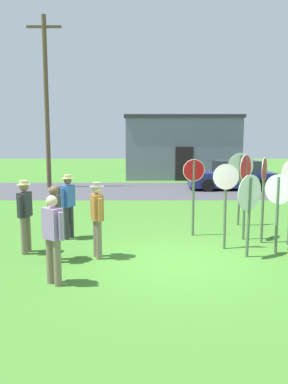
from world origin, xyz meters
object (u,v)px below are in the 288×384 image
(stop_sign_leaning_right, at_px, (263,186))
(parked_car_on_street, at_px, (231,176))
(stop_sign_rear_right, at_px, (249,201))
(stop_sign_nearest, at_px, (225,193))
(stop_sign_center_cluster, at_px, (193,185))
(person_holding_notes, at_px, (67,202))
(stop_sign_leaning_left, at_px, (277,201))
(person_with_sunhat, at_px, (97,215))
(person_on_left, at_px, (54,219))
(person_in_blue, at_px, (52,235))
(stop_sign_far_back, at_px, (239,176))
(stop_sign_tallest, at_px, (245,182))
(utility_pole, at_px, (46,100))
(person_in_dark_shirt, at_px, (24,212))

(stop_sign_leaning_right, bearing_deg, parked_car_on_street, 81.71)
(stop_sign_rear_right, bearing_deg, stop_sign_nearest, 118.49)
(stop_sign_center_cluster, bearing_deg, stop_sign_leaning_right, -24.09)
(stop_sign_rear_right, relative_size, person_holding_notes, 1.10)
(stop_sign_leaning_left, height_order, person_holding_notes, stop_sign_leaning_left)
(stop_sign_nearest, relative_size, person_with_sunhat, 1.21)
(person_on_left, distance_m, person_in_blue, 1.42)
(person_with_sunhat, bearing_deg, stop_sign_rear_right, 0.71)
(stop_sign_leaning_left, xyz_separation_m, person_holding_notes, (-5.19, 1.36, -0.26))
(parked_car_on_street, xyz_separation_m, person_in_blue, (-6.27, -13.32, 0.26))
(stop_sign_far_back, distance_m, person_with_sunhat, 5.21)
(stop_sign_tallest, relative_size, person_on_left, 1.35)
(stop_sign_nearest, bearing_deg, stop_sign_leaning_right, 25.21)
(stop_sign_center_cluster, bearing_deg, utility_pole, 121.85)
(utility_pole, height_order, stop_sign_rear_right, utility_pole)
(person_on_left, relative_size, person_in_dark_shirt, 0.97)
(person_holding_notes, distance_m, person_with_sunhat, 1.99)
(person_holding_notes, bearing_deg, stop_sign_nearest, -13.27)
(stop_sign_rear_right, height_order, stop_sign_leaning_left, stop_sign_rear_right)
(stop_sign_center_cluster, bearing_deg, stop_sign_far_back, 38.29)
(person_holding_notes, xyz_separation_m, person_with_sunhat, (1.00, -1.72, -0.03))
(stop_sign_tallest, height_order, person_holding_notes, stop_sign_tallest)
(stop_sign_rear_right, xyz_separation_m, person_on_left, (-4.34, -0.29, -0.35))
(stop_sign_tallest, bearing_deg, person_in_dark_shirt, -167.27)
(stop_sign_rear_right, bearing_deg, stop_sign_tallest, 79.15)
(stop_sign_leaning_right, distance_m, person_on_left, 5.28)
(stop_sign_tallest, height_order, stop_sign_center_cluster, stop_sign_tallest)
(utility_pole, relative_size, stop_sign_center_cluster, 4.18)
(parked_car_on_street, bearing_deg, stop_sign_leaning_left, -97.30)
(stop_sign_center_cluster, xyz_separation_m, person_in_blue, (-3.05, -3.68, -0.47))
(stop_sign_rear_right, xyz_separation_m, person_in_blue, (-4.06, -1.68, -0.35))
(stop_sign_nearest, bearing_deg, stop_sign_center_cluster, 116.02)
(person_with_sunhat, bearing_deg, stop_sign_leaning_right, 17.14)
(parked_car_on_street, xyz_separation_m, stop_sign_tallest, (-1.90, -10.07, 0.87))
(stop_sign_center_cluster, bearing_deg, stop_sign_nearest, -63.98)
(utility_pole, xyz_separation_m, stop_sign_rear_right, (7.54, -12.50, -3.36))
(stop_sign_far_back, relative_size, person_in_dark_shirt, 1.30)
(stop_sign_leaning_left, distance_m, stop_sign_nearest, 1.22)
(stop_sign_rear_right, xyz_separation_m, person_in_dark_shirt, (-5.18, 0.33, -0.31))
(stop_sign_rear_right, relative_size, person_with_sunhat, 1.10)
(stop_sign_nearest, xyz_separation_m, person_in_blue, (-3.67, -2.41, -0.45))
(person_in_dark_shirt, bearing_deg, person_holding_notes, 61.04)
(person_holding_notes, bearing_deg, stop_sign_leaning_left, -14.72)
(stop_sign_center_cluster, bearing_deg, person_in_dark_shirt, -158.30)
(person_with_sunhat, bearing_deg, utility_pole, 108.11)
(stop_sign_tallest, height_order, person_in_blue, stop_sign_tallest)
(person_in_blue, bearing_deg, parked_car_on_street, 64.80)
(stop_sign_center_cluster, height_order, person_on_left, stop_sign_center_cluster)
(person_on_left, bearing_deg, stop_sign_rear_right, 3.82)
(stop_sign_rear_right, bearing_deg, person_holding_notes, 159.31)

